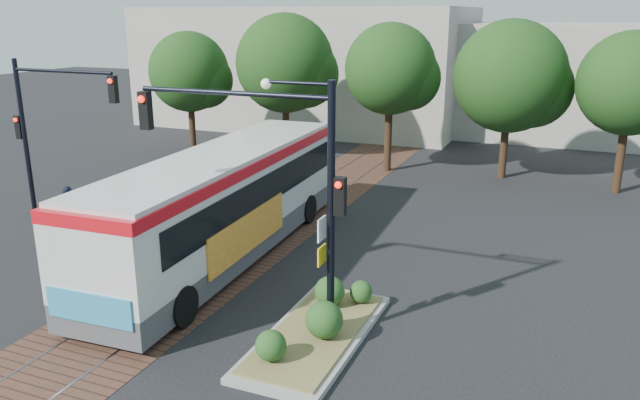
{
  "coord_description": "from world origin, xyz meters",
  "views": [
    {
      "loc": [
        10.1,
        -13.49,
        7.59
      ],
      "look_at": [
        2.43,
        4.97,
        1.6
      ],
      "focal_mm": 35.0,
      "sensor_mm": 36.0,
      "label": 1
    }
  ],
  "objects": [
    {
      "name": "ground",
      "position": [
        0.0,
        0.0,
        0.0
      ],
      "size": [
        120.0,
        120.0,
        0.0
      ],
      "primitive_type": "plane",
      "color": "black",
      "rests_on": "ground"
    },
    {
      "name": "city_bus",
      "position": [
        -0.01,
        2.92,
        1.92
      ],
      "size": [
        3.26,
        13.0,
        3.45
      ],
      "rotation": [
        0.0,
        0.0,
        0.04
      ],
      "color": "#4A4A4C",
      "rests_on": "ground"
    },
    {
      "name": "signal_pole_main",
      "position": [
        3.86,
        -0.81,
        4.16
      ],
      "size": [
        5.49,
        0.46,
        6.0
      ],
      "color": "black",
      "rests_on": "ground"
    },
    {
      "name": "officer",
      "position": [
        -6.1,
        2.43,
        0.92
      ],
      "size": [
        0.78,
        0.63,
        1.84
      ],
      "primitive_type": "imported",
      "rotation": [
        0.0,
        0.0,
        3.47
      ],
      "color": "black",
      "rests_on": "ground"
    },
    {
      "name": "parked_car",
      "position": [
        -3.84,
        11.48,
        0.63
      ],
      "size": [
        4.67,
        3.08,
        1.26
      ],
      "primitive_type": "imported",
      "rotation": [
        0.0,
        0.0,
        1.9
      ],
      "color": "black",
      "rests_on": "ground"
    },
    {
      "name": "signal_pole_left",
      "position": [
        -8.37,
        4.0,
        3.86
      ],
      "size": [
        4.99,
        0.34,
        6.0
      ],
      "color": "black",
      "rests_on": "ground"
    },
    {
      "name": "trackbed",
      "position": [
        0.0,
        4.0,
        0.01
      ],
      "size": [
        3.6,
        40.0,
        0.02
      ],
      "color": "#533026",
      "rests_on": "ground"
    },
    {
      "name": "warehouses",
      "position": [
        -0.53,
        28.75,
        3.81
      ],
      "size": [
        40.0,
        13.0,
        8.0
      ],
      "color": "#ADA899",
      "rests_on": "ground"
    },
    {
      "name": "traffic_island",
      "position": [
        4.82,
        -0.9,
        0.33
      ],
      "size": [
        2.2,
        5.2,
        1.13
      ],
      "color": "gray",
      "rests_on": "ground"
    },
    {
      "name": "tree_row",
      "position": [
        1.21,
        16.42,
        4.85
      ],
      "size": [
        26.4,
        5.6,
        7.67
      ],
      "color": "#382314",
      "rests_on": "ground"
    }
  ]
}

